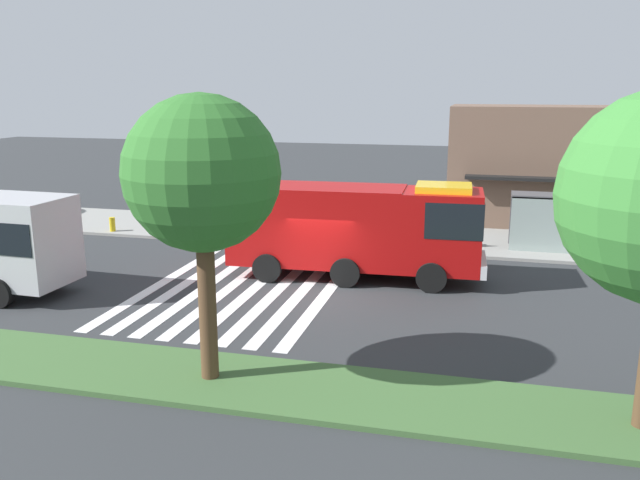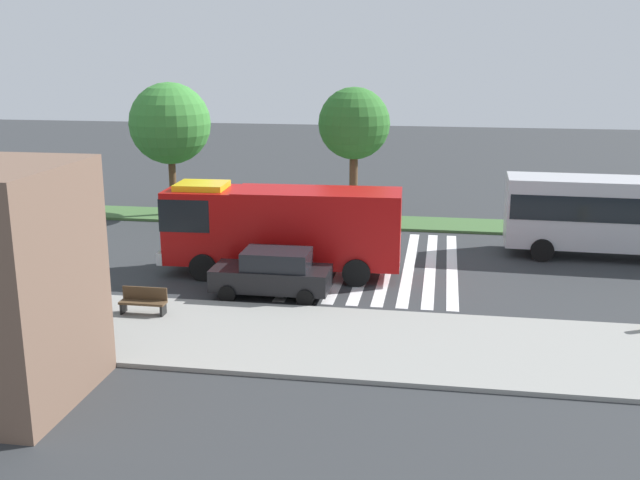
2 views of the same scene
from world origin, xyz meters
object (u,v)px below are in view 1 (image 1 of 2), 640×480
object	(u,v)px
bench_near_shelter	(458,236)
median_tree_far_west	(202,175)
bus_stop_shelter	(553,212)
fire_truck	(363,226)
parked_car_west	(362,238)
fire_hydrant	(112,224)

from	to	relation	value
bench_near_shelter	median_tree_far_west	size ratio (longest dim) A/B	0.23
bus_stop_shelter	bench_near_shelter	distance (m)	4.20
fire_truck	median_tree_far_west	size ratio (longest dim) A/B	1.40
parked_car_west	bench_near_shelter	world-z (taller)	parked_car_west
fire_truck	parked_car_west	bearing A→B (deg)	98.83
parked_car_west	bus_stop_shelter	xyz separation A→B (m)	(7.90, 2.90, 0.97)
bus_stop_shelter	median_tree_far_west	distance (m)	18.47
parked_car_west	median_tree_far_west	world-z (taller)	median_tree_far_west
fire_truck	bus_stop_shelter	bearing A→B (deg)	35.69
parked_car_west	bench_near_shelter	xyz separation A→B (m)	(3.90, 2.87, -0.33)
fire_truck	parked_car_west	world-z (taller)	fire_truck
median_tree_far_west	fire_truck	bearing A→B (deg)	78.39
bus_stop_shelter	median_tree_far_west	bearing A→B (deg)	-120.98
parked_car_west	median_tree_far_west	distance (m)	13.47
median_tree_far_west	bench_near_shelter	bearing A→B (deg)	71.00
fire_truck	median_tree_far_west	world-z (taller)	median_tree_far_west
median_tree_far_west	fire_hydrant	distance (m)	19.01
parked_car_west	fire_hydrant	world-z (taller)	parked_car_west
fire_truck	parked_car_west	distance (m)	3.12
median_tree_far_west	fire_hydrant	size ratio (longest dim) A/B	9.97
bus_stop_shelter	fire_hydrant	bearing A→B (deg)	-176.70
bench_near_shelter	fire_hydrant	distance (m)	16.89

